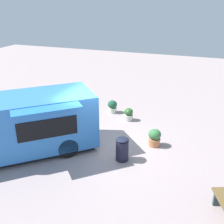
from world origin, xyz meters
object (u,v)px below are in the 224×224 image
Objects in this scene: food_truck at (24,126)px; person_customer at (85,97)px; trash_bin at (122,149)px; planter_flowering_near at (155,137)px; planter_flowering_far at (112,106)px; planter_flowering_side at (128,114)px.

food_truck is 6.22× the size of person_customer.
trash_bin reaches higher than person_customer.
person_customer reaches higher than planter_flowering_near.
planter_flowering_side is at bearing 59.22° from planter_flowering_far.
planter_flowering_far is at bearing -155.12° from trash_bin.
food_truck is 8.23× the size of planter_flowering_far.
planter_flowering_far is 1.06× the size of planter_flowering_side.
food_truck is 3.76m from trash_bin.
planter_flowering_far is at bearing 65.99° from person_customer.
person_customer is 1.21× the size of planter_flowering_near.
food_truck reaches higher than trash_bin.
planter_flowering_far is (0.88, 1.97, 0.00)m from person_customer.
planter_flowering_far is (-2.66, -2.79, -0.03)m from planter_flowering_near.
planter_flowering_near is at bearing 53.38° from person_customer.
food_truck is 5.78m from person_customer.
trash_bin is at bearing 24.88° from planter_flowering_far.
planter_flowering_side is 0.69× the size of trash_bin.
planter_flowering_far is 1.25m from planter_flowering_side.
planter_flowering_near is at bearing 40.43° from planter_flowering_side.
planter_flowering_far is 0.74× the size of trash_bin.
trash_bin is at bearing 101.46° from food_truck.
planter_flowering_near is (-2.19, 4.52, -0.72)m from food_truck.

